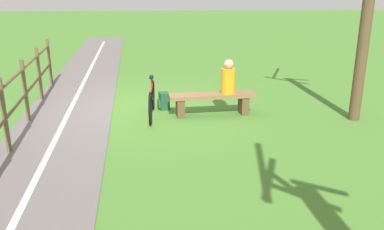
{
  "coord_description": "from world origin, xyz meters",
  "views": [
    {
      "loc": [
        -0.59,
        8.96,
        2.68
      ],
      "look_at": [
        -1.07,
        3.19,
        0.83
      ],
      "focal_mm": 37.54,
      "sensor_mm": 36.0,
      "label": 1
    }
  ],
  "objects_px": {
    "person_seated": "(228,78)",
    "tree_near_bench": "(367,12)",
    "bench": "(212,100)",
    "backpack": "(164,101)",
    "bicycle": "(152,100)"
  },
  "relations": [
    {
      "from": "bench",
      "to": "backpack",
      "type": "xyz_separation_m",
      "value": [
        1.05,
        -0.53,
        -0.14
      ]
    },
    {
      "from": "bench",
      "to": "tree_near_bench",
      "type": "relative_size",
      "value": 0.37
    },
    {
      "from": "bicycle",
      "to": "tree_near_bench",
      "type": "distance_m",
      "value": 4.68
    },
    {
      "from": "bench",
      "to": "backpack",
      "type": "distance_m",
      "value": 1.18
    },
    {
      "from": "tree_near_bench",
      "to": "bicycle",
      "type": "bearing_deg",
      "value": -7.98
    },
    {
      "from": "person_seated",
      "to": "tree_near_bench",
      "type": "distance_m",
      "value": 3.02
    },
    {
      "from": "bench",
      "to": "tree_near_bench",
      "type": "xyz_separation_m",
      "value": [
        -2.95,
        0.58,
        1.88
      ]
    },
    {
      "from": "backpack",
      "to": "tree_near_bench",
      "type": "relative_size",
      "value": 0.08
    },
    {
      "from": "person_seated",
      "to": "bicycle",
      "type": "distance_m",
      "value": 1.71
    },
    {
      "from": "bench",
      "to": "tree_near_bench",
      "type": "bearing_deg",
      "value": 164.8
    },
    {
      "from": "backpack",
      "to": "bicycle",
      "type": "bearing_deg",
      "value": 62.68
    },
    {
      "from": "person_seated",
      "to": "bench",
      "type": "bearing_deg",
      "value": -0.0
    },
    {
      "from": "person_seated",
      "to": "tree_near_bench",
      "type": "xyz_separation_m",
      "value": [
        -2.61,
        0.6,
        1.41
      ]
    },
    {
      "from": "tree_near_bench",
      "to": "bench",
      "type": "bearing_deg",
      "value": -11.05
    },
    {
      "from": "person_seated",
      "to": "tree_near_bench",
      "type": "bearing_deg",
      "value": 162.87
    }
  ]
}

